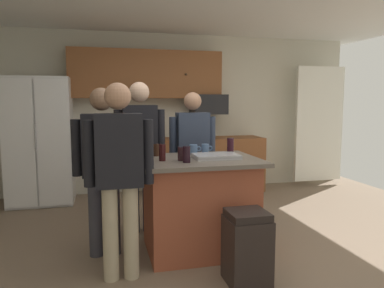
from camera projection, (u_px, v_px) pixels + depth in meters
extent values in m
plane|color=#7F6B56|center=(221.00, 253.00, 3.65)|extent=(7.04, 7.04, 0.00)
cube|color=beige|center=(169.00, 113.00, 6.20)|extent=(6.40, 0.10, 2.60)
cube|color=white|center=(319.00, 124.00, 6.45)|extent=(0.90, 0.06, 2.00)
cube|color=brown|center=(147.00, 74.00, 5.83)|extent=(2.40, 0.35, 0.75)
sphere|color=#4C3823|center=(186.00, 74.00, 5.79)|extent=(0.04, 0.04, 0.04)
cube|color=brown|center=(209.00, 164.00, 6.13)|extent=(1.80, 0.60, 0.90)
sphere|color=#4C3823|center=(241.00, 167.00, 5.93)|extent=(0.04, 0.04, 0.04)
cube|color=white|center=(40.00, 141.00, 5.38)|extent=(0.90, 0.70, 1.84)
cube|color=white|center=(18.00, 144.00, 4.97)|extent=(0.43, 0.04, 1.76)
cube|color=white|center=(53.00, 143.00, 5.08)|extent=(0.43, 0.04, 1.76)
cylinder|color=#B2B2B7|center=(35.00, 137.00, 4.98)|extent=(0.02, 0.02, 0.35)
cube|color=black|center=(209.00, 104.00, 6.03)|extent=(0.56, 0.40, 0.32)
cube|color=#9E4C33|center=(199.00, 207.00, 3.68)|extent=(1.03, 0.78, 0.90)
cube|color=#60564C|center=(199.00, 160.00, 3.62)|extent=(1.17, 0.92, 0.04)
cylinder|color=#383842|center=(95.00, 216.00, 3.55)|extent=(0.13, 0.13, 0.79)
cylinder|color=#383842|center=(113.00, 215.00, 3.59)|extent=(0.13, 0.13, 0.79)
cube|color=black|center=(102.00, 145.00, 3.49)|extent=(0.38, 0.22, 0.59)
sphere|color=#8C664C|center=(101.00, 99.00, 3.44)|extent=(0.21, 0.21, 0.21)
cylinder|color=black|center=(76.00, 148.00, 3.43)|extent=(0.09, 0.09, 0.53)
cylinder|color=black|center=(128.00, 146.00, 3.55)|extent=(0.09, 0.09, 0.53)
cylinder|color=tan|center=(110.00, 234.00, 3.06)|extent=(0.13, 0.13, 0.80)
cylinder|color=tan|center=(131.00, 232.00, 3.10)|extent=(0.13, 0.13, 0.80)
cube|color=black|center=(119.00, 150.00, 3.00)|extent=(0.38, 0.22, 0.60)
sphere|color=tan|center=(118.00, 96.00, 2.95)|extent=(0.22, 0.22, 0.22)
cylinder|color=black|center=(89.00, 154.00, 2.95)|extent=(0.09, 0.09, 0.54)
cylinder|color=black|center=(148.00, 152.00, 3.06)|extent=(0.09, 0.09, 0.54)
cylinder|color=#4C5166|center=(186.00, 193.00, 4.47)|extent=(0.13, 0.13, 0.78)
cylinder|color=#4C5166|center=(199.00, 192.00, 4.51)|extent=(0.13, 0.13, 0.78)
cube|color=#2D384C|center=(193.00, 137.00, 4.41)|extent=(0.38, 0.22, 0.59)
sphere|color=tan|center=(193.00, 101.00, 4.36)|extent=(0.21, 0.21, 0.21)
cylinder|color=#2D384C|center=(173.00, 139.00, 4.35)|extent=(0.09, 0.09, 0.53)
cylinder|color=#2D384C|center=(212.00, 138.00, 4.47)|extent=(0.09, 0.09, 0.53)
cylinder|color=#232D4C|center=(133.00, 197.00, 4.19)|extent=(0.13, 0.13, 0.83)
cylinder|color=#232D4C|center=(148.00, 196.00, 4.23)|extent=(0.13, 0.13, 0.83)
cube|color=black|center=(140.00, 133.00, 4.13)|extent=(0.38, 0.22, 0.63)
sphere|color=beige|center=(139.00, 92.00, 4.07)|extent=(0.23, 0.23, 0.23)
cylinder|color=black|center=(118.00, 135.00, 4.07)|extent=(0.09, 0.09, 0.56)
cylinder|color=black|center=(161.00, 134.00, 4.19)|extent=(0.09, 0.09, 0.56)
cylinder|color=#4C6B99|center=(193.00, 149.00, 3.90)|extent=(0.09, 0.09, 0.10)
torus|color=#4C6B99|center=(199.00, 149.00, 3.91)|extent=(0.06, 0.01, 0.06)
cylinder|color=black|center=(187.00, 154.00, 3.37)|extent=(0.07, 0.07, 0.15)
cylinder|color=#4C6B99|center=(205.00, 149.00, 3.94)|extent=(0.08, 0.08, 0.11)
torus|color=#4C6B99|center=(210.00, 148.00, 3.95)|extent=(0.06, 0.01, 0.06)
cylinder|color=#321D13|center=(156.00, 150.00, 3.77)|extent=(0.06, 0.06, 0.13)
cylinder|color=black|center=(162.00, 153.00, 3.47)|extent=(0.06, 0.06, 0.16)
cylinder|color=black|center=(182.00, 154.00, 3.48)|extent=(0.08, 0.08, 0.13)
cylinder|color=black|center=(230.00, 146.00, 3.97)|extent=(0.07, 0.07, 0.17)
cube|color=#B7B7BC|center=(216.00, 157.00, 3.62)|extent=(0.44, 0.30, 0.02)
cube|color=#A8A8AD|center=(216.00, 155.00, 3.62)|extent=(0.44, 0.30, 0.02)
cube|color=black|center=(247.00, 250.00, 3.03)|extent=(0.34, 0.34, 0.55)
cube|color=black|center=(247.00, 215.00, 3.00)|extent=(0.32, 0.32, 0.06)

